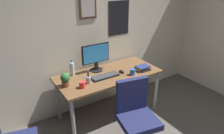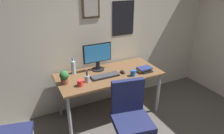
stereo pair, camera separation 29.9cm
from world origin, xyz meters
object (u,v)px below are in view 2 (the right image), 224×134
object	(u,v)px
side_chair	(4,134)
monitor	(97,56)
potted_plant	(64,77)
water_bottle	(73,67)
book_stack_left	(144,69)
keyboard	(105,76)
office_chair	(130,114)
pen_cup	(87,79)
computer_mouse	(123,72)
coffee_mug_near	(80,83)
coffee_mug_far	(133,73)

from	to	relation	value
side_chair	monitor	world-z (taller)	monitor
monitor	potted_plant	bearing A→B (deg)	-159.04
water_bottle	book_stack_left	size ratio (longest dim) A/B	1.14
keyboard	office_chair	bearing A→B (deg)	-87.99
keyboard	monitor	bearing A→B (deg)	89.40
side_chair	pen_cup	world-z (taller)	pen_cup
monitor	pen_cup	world-z (taller)	monitor
monitor	pen_cup	distance (m)	0.47
side_chair	computer_mouse	world-z (taller)	side_chair
monitor	potted_plant	xyz separation A→B (m)	(-0.59, -0.23, -0.13)
keyboard	coffee_mug_near	distance (m)	0.43
monitor	water_bottle	xyz separation A→B (m)	(-0.39, 0.04, -0.13)
pen_cup	keyboard	bearing A→B (deg)	7.41
side_chair	potted_plant	distance (m)	0.98
coffee_mug_far	potted_plant	bearing A→B (deg)	167.97
water_bottle	pen_cup	xyz separation A→B (m)	(0.09, -0.36, -0.05)
keyboard	water_bottle	xyz separation A→B (m)	(-0.38, 0.32, 0.09)
water_bottle	potted_plant	world-z (taller)	water_bottle
coffee_mug_near	coffee_mug_far	bearing A→B (deg)	-3.64
side_chair	monitor	xyz separation A→B (m)	(1.41, 0.66, 0.48)
office_chair	coffee_mug_far	xyz separation A→B (m)	(0.37, 0.55, 0.26)
computer_mouse	water_bottle	distance (m)	0.76
potted_plant	monitor	bearing A→B (deg)	20.96
monitor	computer_mouse	bearing A→B (deg)	-43.95
water_bottle	side_chair	bearing A→B (deg)	-145.73
water_bottle	pen_cup	size ratio (longest dim) A/B	1.26
computer_mouse	book_stack_left	size ratio (longest dim) A/B	0.50
water_bottle	pen_cup	bearing A→B (deg)	-75.69
pen_cup	potted_plant	bearing A→B (deg)	162.43
computer_mouse	monitor	bearing A→B (deg)	136.05
side_chair	computer_mouse	size ratio (longest dim) A/B	7.95
book_stack_left	coffee_mug_far	bearing A→B (deg)	-168.21
keyboard	computer_mouse	bearing A→B (deg)	-0.79
computer_mouse	potted_plant	size ratio (longest dim) A/B	0.56
pen_cup	monitor	bearing A→B (deg)	47.26
water_bottle	coffee_mug_far	size ratio (longest dim) A/B	2.21
potted_plant	coffee_mug_near	bearing A→B (deg)	-42.35
monitor	potted_plant	distance (m)	0.65
office_chair	potted_plant	world-z (taller)	office_chair
monitor	potted_plant	size ratio (longest dim) A/B	2.36
water_bottle	computer_mouse	bearing A→B (deg)	-25.29
coffee_mug_far	pen_cup	world-z (taller)	pen_cup
keyboard	water_bottle	bearing A→B (deg)	140.28
computer_mouse	keyboard	bearing A→B (deg)	179.21
coffee_mug_far	book_stack_left	world-z (taller)	coffee_mug_far
computer_mouse	coffee_mug_near	bearing A→B (deg)	-172.18
water_bottle	office_chair	bearing A→B (deg)	-68.29
computer_mouse	book_stack_left	distance (m)	0.35
computer_mouse	water_bottle	xyz separation A→B (m)	(-0.68, 0.32, 0.09)
water_bottle	coffee_mug_near	distance (m)	0.43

